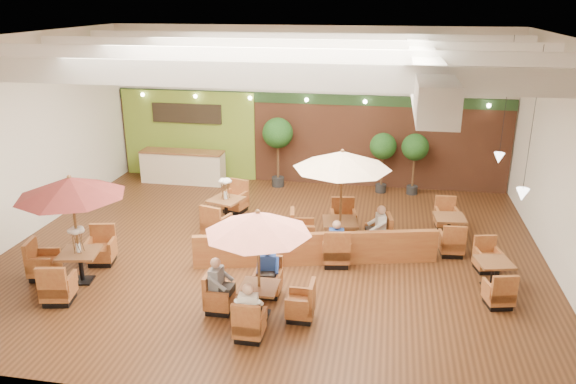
% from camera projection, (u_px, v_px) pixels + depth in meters
% --- Properties ---
extents(room, '(14.04, 14.00, 5.52)m').
position_uv_depth(room, '(291.00, 107.00, 14.86)').
color(room, '#381E0F').
rests_on(room, ground).
extents(service_counter, '(3.00, 0.75, 1.18)m').
position_uv_depth(service_counter, '(183.00, 167.00, 20.26)').
color(service_counter, beige).
rests_on(service_counter, ground).
extents(booth_divider, '(6.01, 1.66, 0.85)m').
position_uv_depth(booth_divider, '(316.00, 249.00, 14.06)').
color(booth_divider, brown).
rests_on(booth_divider, ground).
extents(table_0, '(2.58, 2.69, 2.66)m').
position_uv_depth(table_0, '(70.00, 207.00, 12.74)').
color(table_0, brown).
rests_on(table_0, ground).
extents(table_1, '(2.33, 2.33, 2.41)m').
position_uv_depth(table_1, '(258.00, 244.00, 11.40)').
color(table_1, brown).
rests_on(table_1, ground).
extents(table_2, '(2.78, 2.78, 2.76)m').
position_uv_depth(table_2, '(341.00, 182.00, 14.49)').
color(table_2, brown).
rests_on(table_2, ground).
extents(table_3, '(1.10, 2.79, 1.56)m').
position_uv_depth(table_3, '(226.00, 208.00, 16.58)').
color(table_3, brown).
rests_on(table_3, ground).
extents(table_4, '(0.91, 2.36, 0.85)m').
position_uv_depth(table_4, '(493.00, 275.00, 12.97)').
color(table_4, brown).
rests_on(table_4, ground).
extents(table_5, '(0.89, 2.47, 0.91)m').
position_uv_depth(table_5, '(449.00, 229.00, 15.45)').
color(table_5, brown).
rests_on(table_5, ground).
extents(topiary_0, '(1.06, 1.06, 2.47)m').
position_uv_depth(topiary_0, '(278.00, 136.00, 19.44)').
color(topiary_0, black).
rests_on(topiary_0, ground).
extents(topiary_1, '(0.90, 0.90, 2.09)m').
position_uv_depth(topiary_1, '(383.00, 149.00, 18.92)').
color(topiary_1, black).
rests_on(topiary_1, ground).
extents(topiary_2, '(0.91, 0.91, 2.11)m').
position_uv_depth(topiary_2, '(415.00, 150.00, 18.74)').
color(topiary_2, black).
rests_on(topiary_2, ground).
extents(diner_0, '(0.40, 0.33, 0.78)m').
position_uv_depth(diner_0, '(249.00, 305.00, 10.88)').
color(diner_0, white).
rests_on(diner_0, ground).
extents(diner_1, '(0.38, 0.32, 0.72)m').
position_uv_depth(diner_1, '(268.00, 266.00, 12.52)').
color(diner_1, '#24459E').
rests_on(diner_1, ground).
extents(diner_2, '(0.34, 0.40, 0.80)m').
position_uv_depth(diner_2, '(219.00, 280.00, 11.84)').
color(diner_2, slate).
rests_on(diner_2, ground).
extents(diner_3, '(0.38, 0.32, 0.76)m').
position_uv_depth(diner_3, '(336.00, 238.00, 13.92)').
color(diner_3, '#24459E').
rests_on(diner_3, ground).
extents(diner_4, '(0.37, 0.44, 0.83)m').
position_uv_depth(diner_4, '(379.00, 224.00, 14.68)').
color(diner_4, white).
rests_on(diner_4, ground).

